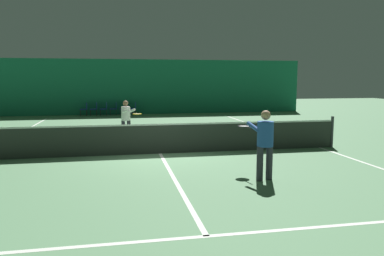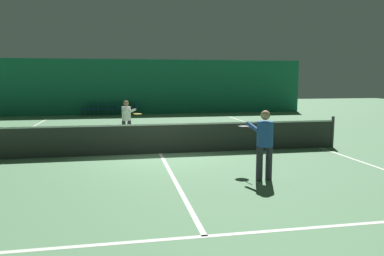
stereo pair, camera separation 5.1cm
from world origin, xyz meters
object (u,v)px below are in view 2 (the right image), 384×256
object	(u,v)px
tennis_net	(160,138)
courtside_chair_0	(86,108)
player_far	(127,117)
courtside_chair_1	(96,108)
courtside_chair_4	(125,108)
courtside_chair_2	(106,108)
courtside_chair_5	(135,107)
courtside_chair_3	(115,108)
player_near	(264,140)

from	to	relation	value
tennis_net	courtside_chair_0	world-z (taller)	tennis_net
tennis_net	player_far	distance (m)	3.22
courtside_chair_1	courtside_chair_4	xyz separation A→B (m)	(1.87, 0.00, 0.00)
player_far	courtside_chair_2	distance (m)	10.30
courtside_chair_1	tennis_net	bearing A→B (deg)	11.85
courtside_chair_0	courtside_chair_5	distance (m)	3.11
courtside_chair_2	courtside_chair_3	world-z (taller)	same
tennis_net	courtside_chair_5	xyz separation A→B (m)	(-0.30, 13.28, -0.03)
player_far	courtside_chair_2	world-z (taller)	player_far
tennis_net	courtside_chair_2	xyz separation A→B (m)	(-2.16, 13.28, -0.03)
tennis_net	player_near	size ratio (longest dim) A/B	7.36
player_near	player_far	xyz separation A→B (m)	(-3.01, 6.59, -0.07)
courtside_chair_0	courtside_chair_4	distance (m)	2.49
courtside_chair_1	courtside_chair_5	world-z (taller)	same
tennis_net	courtside_chair_3	distance (m)	13.36
courtside_chair_3	courtside_chair_1	bearing A→B (deg)	-90.00
player_far	courtside_chair_1	world-z (taller)	player_far
player_near	courtside_chair_4	distance (m)	17.08
player_far	courtside_chair_4	world-z (taller)	player_far
courtside_chair_3	courtside_chair_4	xyz separation A→B (m)	(0.62, 0.00, 0.00)
player_far	courtside_chair_3	xyz separation A→B (m)	(-0.57, 10.22, -0.40)
courtside_chair_2	courtside_chair_4	xyz separation A→B (m)	(1.25, 0.00, 0.00)
courtside_chair_2	courtside_chair_3	xyz separation A→B (m)	(0.62, 0.00, 0.00)
player_far	courtside_chair_1	bearing A→B (deg)	165.05
player_near	player_far	world-z (taller)	player_near
courtside_chair_2	courtside_chair_5	distance (m)	1.87
tennis_net	player_near	xyz separation A→B (m)	(2.04, -3.54, 0.44)
tennis_net	courtside_chair_4	world-z (taller)	tennis_net
courtside_chair_0	player_near	bearing A→B (deg)	17.95
tennis_net	courtside_chair_4	size ratio (longest dim) A/B	14.29
player_near	courtside_chair_0	world-z (taller)	player_near
courtside_chair_0	courtside_chair_5	size ratio (longest dim) A/B	1.00
courtside_chair_1	courtside_chair_0	bearing A→B (deg)	-90.00
tennis_net	player_far	size ratio (longest dim) A/B	7.93
courtside_chair_2	courtside_chair_4	distance (m)	1.25
player_near	player_far	size ratio (longest dim) A/B	1.08
courtside_chair_3	courtside_chair_5	bearing A→B (deg)	90.00
courtside_chair_2	courtside_chair_4	size ratio (longest dim) A/B	1.00
courtside_chair_0	tennis_net	bearing A→B (deg)	14.40
courtside_chair_1	player_far	bearing A→B (deg)	10.09
player_near	courtside_chair_5	bearing A→B (deg)	-2.78
courtside_chair_0	courtside_chair_2	bearing A→B (deg)	90.00
tennis_net	courtside_chair_4	distance (m)	13.31
courtside_chair_3	courtside_chair_4	bearing A→B (deg)	90.00
courtside_chair_3	courtside_chair_5	distance (m)	1.25
courtside_chair_1	player_near	bearing A→B (deg)	16.01
courtside_chair_3	courtside_chair_4	world-z (taller)	same
player_far	courtside_chair_2	size ratio (longest dim) A/B	1.80
tennis_net	courtside_chair_5	bearing A→B (deg)	91.27
courtside_chair_5	courtside_chair_1	bearing A→B (deg)	-90.00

